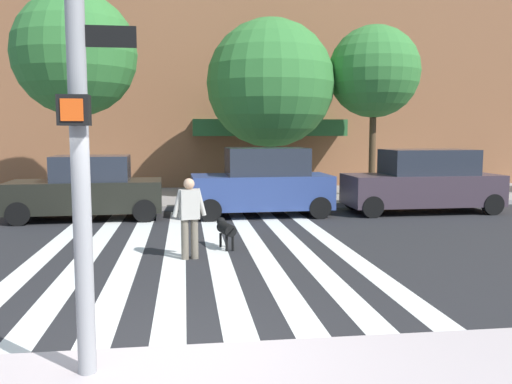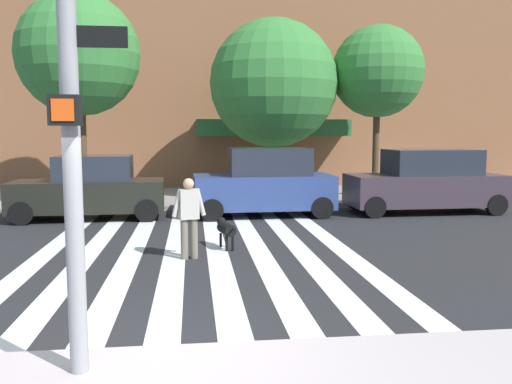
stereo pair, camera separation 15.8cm
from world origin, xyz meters
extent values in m
plane|color=#232326|center=(0.00, 5.81, 0.00)|extent=(160.00, 160.00, 0.00)
cube|color=gray|center=(0.00, 14.62, 0.07)|extent=(80.00, 6.00, 0.15)
cube|color=silver|center=(-2.71, 5.81, 0.00)|extent=(0.45, 11.02, 0.01)
cube|color=silver|center=(-1.81, 5.81, 0.00)|extent=(0.45, 11.02, 0.01)
cube|color=silver|center=(-0.91, 5.81, 0.00)|extent=(0.45, 11.02, 0.01)
cube|color=silver|center=(-0.01, 5.81, 0.00)|extent=(0.45, 11.02, 0.01)
cube|color=silver|center=(0.89, 5.81, 0.00)|extent=(0.45, 11.02, 0.01)
cube|color=silver|center=(1.79, 5.81, 0.00)|extent=(0.45, 11.02, 0.01)
cube|color=silver|center=(2.69, 5.81, 0.00)|extent=(0.45, 11.02, 0.01)
cube|color=silver|center=(3.59, 5.81, 0.00)|extent=(0.45, 11.02, 0.01)
cube|color=#2A5E31|center=(3.84, 17.02, 2.75)|extent=(6.53, 1.60, 0.70)
cylinder|color=gray|center=(-0.77, -0.58, 3.05)|extent=(0.18, 0.18, 5.80)
cube|color=black|center=(-0.77, -0.78, 2.75)|extent=(0.28, 0.18, 0.28)
cube|color=#E54C14|center=(-0.77, -0.88, 2.75)|extent=(0.20, 0.01, 0.20)
cube|color=black|center=(-0.49, -0.58, 3.45)|extent=(0.56, 0.03, 0.20)
cube|color=black|center=(-2.66, 10.24, 0.70)|extent=(4.43, 1.99, 0.89)
cube|color=#232833|center=(-2.48, 10.25, 1.51)|extent=(2.21, 1.69, 0.73)
cylinder|color=black|center=(-4.32, 9.35, 0.33)|extent=(0.67, 0.25, 0.66)
cylinder|color=black|center=(-4.39, 11.01, 0.33)|extent=(0.67, 0.25, 0.66)
cylinder|color=black|center=(-0.93, 9.48, 0.33)|extent=(0.67, 0.25, 0.66)
cylinder|color=black|center=(-0.99, 11.14, 0.33)|extent=(0.67, 0.25, 0.66)
cube|color=navy|center=(2.53, 10.24, 0.75)|extent=(4.25, 2.00, 1.01)
cube|color=#232833|center=(2.70, 10.25, 1.67)|extent=(2.46, 1.73, 0.82)
cylinder|color=black|center=(0.93, 9.33, 0.33)|extent=(0.66, 0.24, 0.66)
cylinder|color=black|center=(0.89, 11.08, 0.33)|extent=(0.66, 0.24, 0.66)
cylinder|color=black|center=(4.18, 9.41, 0.33)|extent=(0.66, 0.24, 0.66)
cylinder|color=black|center=(4.14, 11.15, 0.33)|extent=(0.66, 0.24, 0.66)
cube|color=#3A2F38|center=(7.72, 10.24, 0.73)|extent=(4.88, 1.92, 0.97)
cube|color=#232833|center=(7.92, 10.25, 1.62)|extent=(2.79, 1.67, 0.79)
cylinder|color=black|center=(5.78, 9.37, 0.33)|extent=(0.66, 0.23, 0.66)
cylinder|color=black|center=(5.76, 11.07, 0.33)|extent=(0.66, 0.23, 0.66)
cylinder|color=black|center=(9.68, 9.42, 0.33)|extent=(0.66, 0.23, 0.66)
cylinder|color=black|center=(9.66, 11.12, 0.33)|extent=(0.66, 0.23, 0.66)
cylinder|color=#4C3823|center=(-3.27, 12.55, 2.07)|extent=(0.32, 0.32, 3.84)
sphere|color=#337533|center=(-3.27, 12.55, 5.09)|extent=(4.01, 4.01, 4.01)
cylinder|color=#4C3823|center=(3.38, 13.72, 1.60)|extent=(0.32, 0.32, 2.90)
sphere|color=#337533|center=(3.38, 13.72, 4.33)|extent=(4.66, 4.66, 4.66)
cylinder|color=#4C3823|center=(7.23, 13.52, 2.00)|extent=(0.25, 0.25, 3.71)
sphere|color=#337533|center=(7.23, 13.52, 4.79)|extent=(3.39, 3.39, 3.39)
cylinder|color=#6B6051|center=(0.21, 4.77, 0.41)|extent=(0.18, 0.18, 0.82)
cylinder|color=#6B6051|center=(0.40, 4.82, 0.41)|extent=(0.18, 0.18, 0.82)
cube|color=#B2ADA3|center=(0.31, 4.79, 1.12)|extent=(0.43, 0.32, 0.60)
cylinder|color=#B2ADA3|center=(0.07, 4.74, 1.15)|extent=(0.24, 0.14, 0.57)
cylinder|color=#B2ADA3|center=(0.54, 4.85, 1.15)|extent=(0.24, 0.14, 0.57)
sphere|color=tan|center=(0.31, 4.79, 1.53)|extent=(0.27, 0.27, 0.22)
cylinder|color=black|center=(1.11, 5.62, 0.45)|extent=(0.40, 0.66, 0.26)
sphere|color=black|center=(1.02, 5.99, 0.55)|extent=(0.24, 0.24, 0.20)
cylinder|color=black|center=(1.21, 5.22, 0.50)|extent=(0.09, 0.24, 0.16)
cylinder|color=black|center=(0.99, 5.81, 0.16)|extent=(0.07, 0.07, 0.32)
cylinder|color=black|center=(1.13, 5.84, 0.16)|extent=(0.07, 0.07, 0.32)
cylinder|color=black|center=(1.10, 5.39, 0.16)|extent=(0.07, 0.07, 0.32)
cylinder|color=black|center=(1.23, 5.42, 0.16)|extent=(0.07, 0.07, 0.32)
camera|label=1|loc=(0.23, -5.90, 2.55)|focal=37.56mm
camera|label=2|loc=(0.39, -5.92, 2.55)|focal=37.56mm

